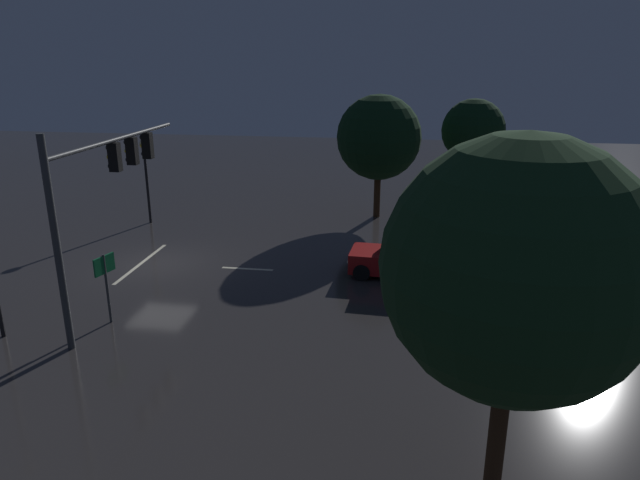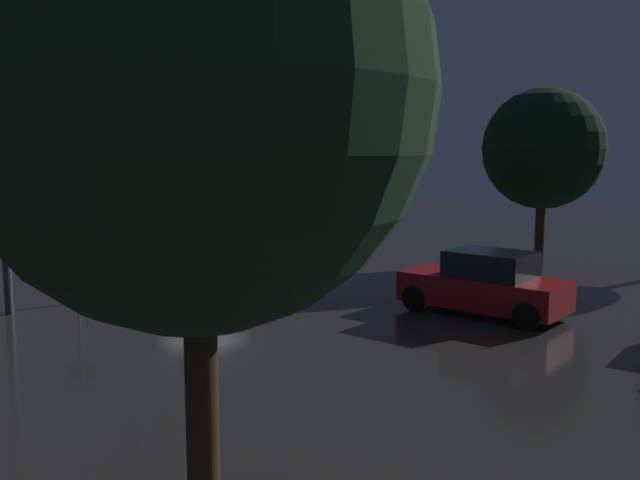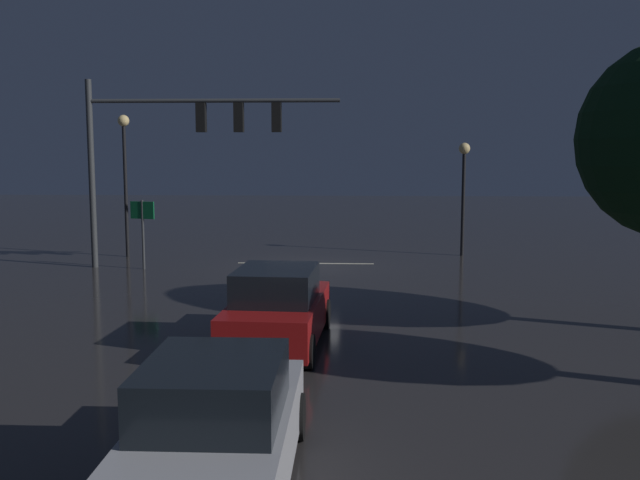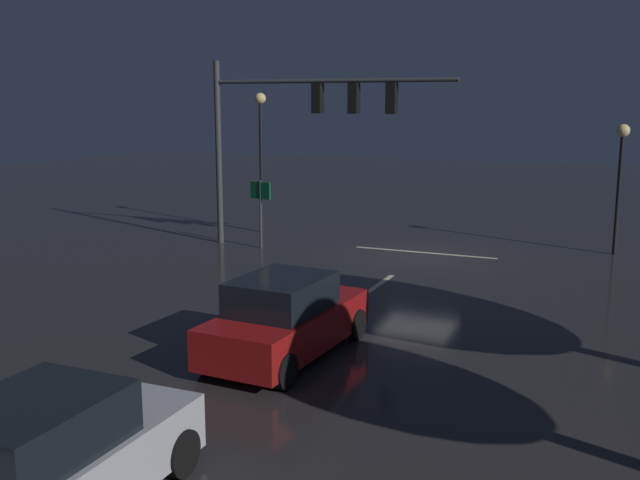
# 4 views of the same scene
# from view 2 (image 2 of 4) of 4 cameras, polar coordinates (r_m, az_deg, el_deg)

# --- Properties ---
(ground_plane) EXTENTS (80.00, 80.00, 0.00)m
(ground_plane) POSITION_cam_2_polar(r_m,az_deg,el_deg) (24.71, -9.74, -2.69)
(ground_plane) COLOR #2D2B2B
(traffic_signal_assembly) EXTENTS (8.80, 0.47, 6.56)m
(traffic_signal_assembly) POSITION_cam_2_polar(r_m,az_deg,el_deg) (21.30, -17.48, 8.07)
(traffic_signal_assembly) COLOR #383A3D
(traffic_signal_assembly) RESTS_ON ground_plane
(lane_dash_far) EXTENTS (0.16, 2.20, 0.01)m
(lane_dash_far) POSITION_cam_2_polar(r_m,az_deg,el_deg) (22.01, -2.55, -3.82)
(lane_dash_far) COLOR beige
(lane_dash_far) RESTS_ON ground_plane
(lane_dash_mid) EXTENTS (0.16, 2.20, 0.01)m
(lane_dash_mid) POSITION_cam_2_polar(r_m,az_deg,el_deg) (18.86, 11.75, -5.89)
(lane_dash_mid) COLOR beige
(lane_dash_mid) RESTS_ON ground_plane
(stop_bar) EXTENTS (5.00, 0.16, 0.01)m
(stop_bar) POSITION_cam_2_polar(r_m,az_deg,el_deg) (25.24, -10.88, -2.49)
(stop_bar) COLOR beige
(stop_bar) RESTS_ON ground_plane
(car_approaching) EXTENTS (2.12, 4.45, 1.70)m
(car_approaching) POSITION_cam_2_polar(r_m,az_deg,el_deg) (18.63, 13.57, -3.62)
(car_approaching) COLOR maroon
(car_approaching) RESTS_ON ground_plane
(street_lamp_left_kerb) EXTENTS (0.44, 0.44, 4.41)m
(street_lamp_left_kerb) POSITION_cam_2_polar(r_m,az_deg,el_deg) (30.76, -5.57, 5.26)
(street_lamp_left_kerb) COLOR black
(street_lamp_left_kerb) RESTS_ON ground_plane
(route_sign) EXTENTS (0.89, 0.28, 2.41)m
(route_sign) POSITION_cam_2_polar(r_m,az_deg,el_deg) (20.41, -19.72, -0.21)
(route_sign) COLOR #383A3D
(route_sign) RESTS_ON ground_plane
(tree_right_near) EXTENTS (4.98, 4.98, 7.41)m
(tree_right_near) POSITION_cam_2_polar(r_m,az_deg,el_deg) (7.23, -10.41, 12.05)
(tree_right_near) COLOR #382314
(tree_right_near) RESTS_ON ground_plane
(tree_left_far) EXTENTS (4.53, 4.53, 6.65)m
(tree_left_far) POSITION_cam_2_polar(r_m,az_deg,el_deg) (27.16, 18.12, 7.24)
(tree_left_far) COLOR #382314
(tree_left_far) RESTS_ON ground_plane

